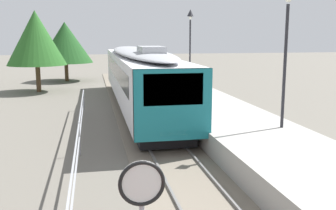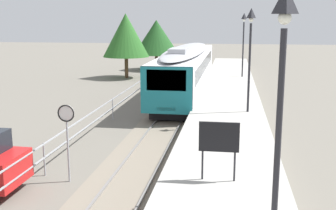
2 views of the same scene
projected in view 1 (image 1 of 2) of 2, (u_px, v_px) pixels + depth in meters
ground_plane at (89, 147)px, 15.30m from camera, size 160.00×160.00×0.00m
track_rails at (163, 143)px, 15.86m from camera, size 3.20×60.00×0.14m
commuter_train at (139, 73)px, 23.26m from camera, size 2.82×20.54×3.74m
station_platform at (238, 129)px, 16.41m from camera, size 3.90×60.00×0.90m
platform_lamp_mid_platform at (287, 29)px, 14.13m from camera, size 0.34×0.34×5.35m
platform_lamp_far_end at (190, 32)px, 27.89m from camera, size 0.34×0.34×5.35m
tree_behind_carpark at (36, 38)px, 29.85m from camera, size 4.56×4.56×6.32m
tree_behind_station_far at (65, 42)px, 37.25m from camera, size 5.21×5.21×5.70m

